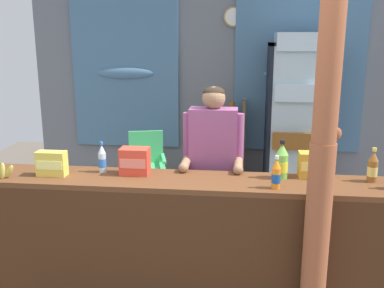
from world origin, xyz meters
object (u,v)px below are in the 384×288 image
(shopkeeper, at_px, (213,157))
(soda_bottle_lime_soda, at_px, (282,162))
(plastic_lawn_chair, at_px, (147,163))
(snack_box_crackers, at_px, (135,161))
(timber_post, at_px, (323,151))
(bottle_shelf_rack, at_px, (226,144))
(soda_bottle_water, at_px, (102,159))
(snack_box_instant_noodle, at_px, (52,164))
(stall_counter, at_px, (174,229))
(drink_fridge, at_px, (298,112))
(soda_bottle_iced_tea, at_px, (373,167))
(soda_bottle_orange_soda, at_px, (276,175))
(snack_box_choco_powder, at_px, (314,165))

(shopkeeper, relative_size, soda_bottle_lime_soda, 5.30)
(plastic_lawn_chair, height_order, snack_box_crackers, snack_box_crackers)
(timber_post, relative_size, bottle_shelf_rack, 2.18)
(soda_bottle_water, bearing_deg, snack_box_instant_noodle, -160.02)
(bottle_shelf_rack, relative_size, soda_bottle_lime_soda, 4.06)
(bottle_shelf_rack, xyz_separation_m, shopkeeper, (-0.04, -1.91, 0.36))
(stall_counter, bearing_deg, timber_post, -14.53)
(drink_fridge, distance_m, shopkeeper, 1.93)
(soda_bottle_iced_tea, xyz_separation_m, snack_box_crackers, (-1.78, -0.02, -0.00))
(bottle_shelf_rack, bearing_deg, soda_bottle_iced_tea, -62.73)
(plastic_lawn_chair, xyz_separation_m, soda_bottle_orange_soda, (1.38, -2.00, 0.53))
(soda_bottle_lime_soda, bearing_deg, snack_box_instant_noodle, -175.55)
(drink_fridge, bearing_deg, stall_counter, -117.21)
(soda_bottle_lime_soda, height_order, snack_box_choco_powder, soda_bottle_lime_soda)
(drink_fridge, xyz_separation_m, bottle_shelf_rack, (-0.86, 0.21, -0.47))
(soda_bottle_water, height_order, snack_box_choco_powder, soda_bottle_water)
(snack_box_instant_noodle, bearing_deg, soda_bottle_lime_soda, 4.45)
(snack_box_instant_noodle, bearing_deg, bottle_shelf_rack, 62.22)
(drink_fridge, xyz_separation_m, soda_bottle_orange_soda, (-0.42, -2.27, -0.08))
(shopkeeper, xyz_separation_m, snack_box_instant_noodle, (-1.21, -0.46, 0.03))
(drink_fridge, height_order, plastic_lawn_chair, drink_fridge)
(timber_post, xyz_separation_m, soda_bottle_water, (-1.60, 0.46, -0.23))
(soda_bottle_orange_soda, relative_size, snack_box_crackers, 1.08)
(soda_bottle_lime_soda, distance_m, snack_box_instant_noodle, 1.75)
(soda_bottle_iced_tea, bearing_deg, plastic_lawn_chair, 139.81)
(stall_counter, distance_m, drink_fridge, 2.58)
(plastic_lawn_chair, bearing_deg, timber_post, -53.63)
(stall_counter, height_order, snack_box_instant_noodle, snack_box_instant_noodle)
(shopkeeper, height_order, soda_bottle_lime_soda, shopkeeper)
(stall_counter, xyz_separation_m, snack_box_crackers, (-0.34, 0.18, 0.47))
(drink_fridge, bearing_deg, soda_bottle_orange_soda, -100.51)
(soda_bottle_lime_soda, distance_m, snack_box_choco_powder, 0.26)
(stall_counter, relative_size, plastic_lawn_chair, 3.80)
(soda_bottle_iced_tea, distance_m, soda_bottle_water, 2.05)
(soda_bottle_water, bearing_deg, stall_counter, -18.74)
(soda_bottle_orange_soda, xyz_separation_m, snack_box_choco_powder, (0.30, 0.29, -0.00))
(soda_bottle_water, bearing_deg, soda_bottle_iced_tea, -0.03)
(snack_box_crackers, xyz_separation_m, snack_box_instant_noodle, (-0.63, -0.11, -0.01))
(drink_fridge, xyz_separation_m, soda_bottle_lime_soda, (-0.36, -2.03, -0.05))
(soda_bottle_lime_soda, bearing_deg, shopkeeper, 148.76)
(drink_fridge, bearing_deg, plastic_lawn_chair, -171.49)
(shopkeeper, bearing_deg, soda_bottle_water, -158.69)
(snack_box_choco_powder, bearing_deg, drink_fridge, 86.65)
(bottle_shelf_rack, bearing_deg, snack_box_crackers, -105.42)
(timber_post, xyz_separation_m, bottle_shelf_rack, (-0.71, 2.70, -0.63))
(soda_bottle_orange_soda, distance_m, snack_box_choco_powder, 0.42)
(timber_post, height_order, shopkeeper, timber_post)
(shopkeeper, distance_m, soda_bottle_orange_soda, 0.74)
(soda_bottle_water, relative_size, snack_box_crackers, 1.12)
(drink_fridge, bearing_deg, snack_box_instant_noodle, -134.29)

